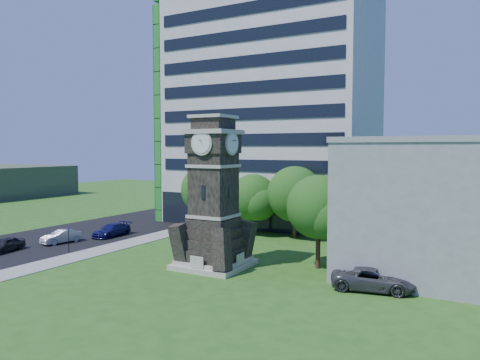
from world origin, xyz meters
The scene contains 16 objects.
ground centered at (0.00, 0.00, 0.00)m, with size 160.00×160.00×0.00m, color #275819.
sidewalk centered at (-9.50, 5.00, 0.03)m, with size 3.00×70.00×0.06m, color gray.
street centered at (-18.00, 5.00, 0.01)m, with size 14.00×80.00×0.02m, color black.
clock_tower centered at (3.00, 2.00, 5.28)m, with size 5.40×5.40×12.22m.
office_tall centered at (-3.20, 25.84, 14.22)m, with size 26.20×15.11×28.60m.
office_low centered at (19.97, 8.00, 5.21)m, with size 15.20×12.20×10.40m.
car_street_south centered at (-16.90, -2.79, 0.66)m, with size 1.56×3.89×1.32m, color black.
car_street_mid centered at (-15.60, 2.52, 0.67)m, with size 1.41×4.05×1.33m, color #98999F.
car_street_north centered at (-13.79, 7.67, 0.69)m, with size 1.94×4.77×1.39m, color #121451.
car_east_lot centered at (15.80, 1.89, 0.77)m, with size 2.56×5.55×1.54m, color #434347.
park_bench centered at (2.90, 0.81, 0.48)m, with size 1.75×0.47×0.90m.
street_sign centered at (-11.17, -0.39, 1.46)m, with size 0.56×0.06×2.33m.
tree_nw centered at (-8.03, 17.83, 4.38)m, with size 6.72×6.11×7.61m.
tree_nc centered at (-0.68, 16.13, 4.00)m, with size 5.73×5.21×6.77m.
tree_ne centered at (4.12, 16.54, 4.55)m, with size 6.57×5.98×7.73m.
tree_east centered at (10.60, 5.67, 4.75)m, with size 5.62×5.11×7.51m.
Camera 1 is at (23.02, -29.63, 9.59)m, focal length 35.00 mm.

